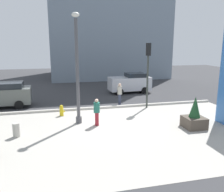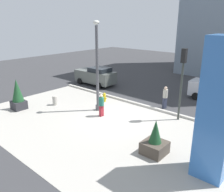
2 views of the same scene
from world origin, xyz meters
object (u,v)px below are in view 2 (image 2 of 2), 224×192
Objects in this scene: concrete_bollard at (55,101)px; traffic_light_far_side at (182,73)px; potted_plant_near_right at (18,95)px; fire_hydrant at (104,97)px; potted_plant_mid_plaza at (155,142)px; art_pillar_blue at (218,111)px; pedestrian_on_sidewalk at (101,104)px; pedestrian_crossing at (165,96)px; car_passing_lane at (96,76)px; lamp_post at (97,69)px; car_curb_east at (216,89)px.

traffic_light_far_side is (8.71, 3.84, 2.84)m from concrete_bollard.
fire_hydrant is (3.69, 5.56, -0.74)m from potted_plant_near_right.
art_pillar_blue is at bearing 3.60° from potted_plant_mid_plaza.
pedestrian_on_sidewalk is (5.67, 3.15, -0.22)m from potted_plant_near_right.
traffic_light_far_side reaches higher than pedestrian_crossing.
traffic_light_far_side is 11.20m from car_passing_lane.
lamp_post reaches higher than pedestrian_on_sidewalk.
lamp_post reaches higher than pedestrian_crossing.
car_passing_lane is at bearing 106.45° from concrete_bollard.
car_passing_lane is 8.98m from pedestrian_crossing.
pedestrian_on_sidewalk is (6.30, -5.73, -0.05)m from car_passing_lane.
art_pillar_blue is 3.54m from potted_plant_mid_plaza.
art_pillar_blue reaches higher than potted_plant_near_right.
fire_hydrant is at bearing 158.37° from art_pillar_blue.
concrete_bollard is 0.46× the size of pedestrian_on_sidewalk.
potted_plant_near_right is 0.49× the size of traffic_light_far_side.
art_pillar_blue is at bearing -72.93° from car_curb_east.
art_pillar_blue is at bearing -13.80° from lamp_post.
potted_plant_mid_plaza is at bearing -5.35° from concrete_bollard.
potted_plant_mid_plaza is at bearing -65.23° from pedestrian_crossing.
car_passing_lane is at bearing -164.68° from car_curb_east.
potted_plant_near_right is at bearing -131.40° from car_curb_east.
pedestrian_crossing is (2.57, 4.31, 0.07)m from pedestrian_on_sidewalk.
potted_plant_near_right is at bearing -150.98° from pedestrian_on_sidewalk.
potted_plant_near_right is at bearing -148.30° from traffic_light_far_side.
concrete_bollard is (1.30, 2.34, -0.73)m from potted_plant_near_right.
lamp_post is at bearing -125.77° from car_curb_east.
pedestrian_on_sidewalk is at bearing -118.89° from car_curb_east.
potted_plant_near_right is 1.45× the size of pedestrian_on_sidewalk.
fire_hydrant is (-0.97, 1.75, -2.78)m from lamp_post.
pedestrian_crossing is at bearing 132.92° from art_pillar_blue.
traffic_light_far_side reaches higher than pedestrian_on_sidewalk.
traffic_light_far_side reaches higher than potted_plant_near_right.
potted_plant_near_right is 6.72m from fire_hydrant.
potted_plant_near_right is 0.57× the size of car_curb_east.
concrete_bollard is 0.17× the size of car_passing_lane.
lamp_post reaches higher than potted_plant_mid_plaza.
potted_plant_mid_plaza is 1.06× the size of pedestrian_crossing.
lamp_post is at bearing -60.88° from fire_hydrant.
potted_plant_near_right is at bearing -119.12° from concrete_bollard.
car_passing_lane is at bearing 170.92° from pedestrian_crossing.
potted_plant_mid_plaza is at bearing -32.59° from car_passing_lane.
fire_hydrant is 0.16× the size of traffic_light_far_side.
art_pillar_blue reaches higher than pedestrian_crossing.
car_passing_lane is at bearing 153.05° from art_pillar_blue.
lamp_post is 6.36m from potted_plant_near_right.
fire_hydrant is 9.36m from car_curb_east.
potted_plant_mid_plaza is 2.45× the size of concrete_bollard.
pedestrian_on_sidewalk is (-5.35, 1.72, 0.23)m from potted_plant_mid_plaza.
potted_plant_near_right is 8.90m from car_passing_lane.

